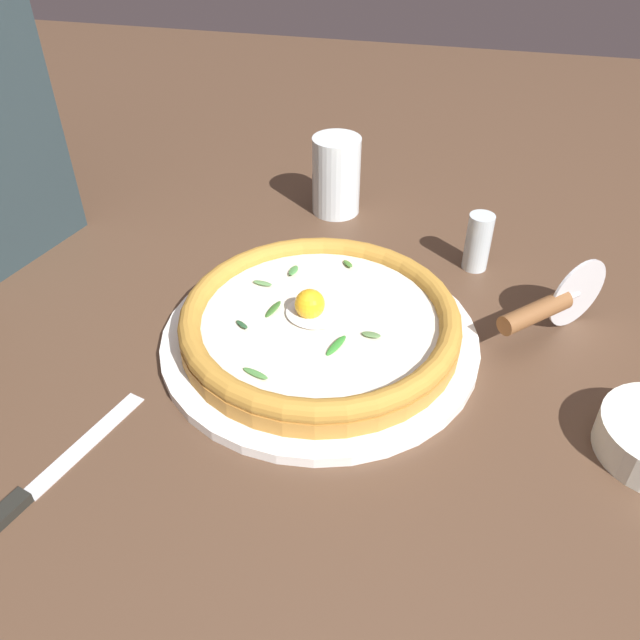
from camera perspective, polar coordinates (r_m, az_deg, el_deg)
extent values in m
cube|color=#513928|center=(0.71, -2.62, -3.98)|extent=(2.40, 2.40, 0.03)
cylinder|color=white|center=(0.71, 0.00, -1.64)|extent=(0.35, 0.35, 0.01)
cylinder|color=#B97E33|center=(0.70, 0.00, -0.68)|extent=(0.30, 0.30, 0.02)
torus|color=#B88231|center=(0.69, 0.00, 0.32)|extent=(0.30, 0.30, 0.02)
cylinder|color=silver|center=(0.69, 0.00, 0.06)|extent=(0.26, 0.26, 0.00)
ellipsoid|color=white|center=(0.69, -0.42, 0.69)|extent=(0.06, 0.06, 0.01)
sphere|color=yellow|center=(0.68, -0.92, 1.43)|extent=(0.03, 0.03, 0.03)
ellipsoid|color=#4E954A|center=(0.76, -2.36, 4.43)|extent=(0.01, 0.03, 0.01)
ellipsoid|color=#5A8C4E|center=(0.74, -5.12, 3.28)|extent=(0.02, 0.01, 0.00)
ellipsoid|color=#2C5B35|center=(0.68, -6.94, -0.38)|extent=(0.02, 0.02, 0.01)
ellipsoid|color=#3A6C2A|center=(0.70, -4.19, 0.96)|extent=(0.02, 0.03, 0.01)
ellipsoid|color=#4B8635|center=(0.77, 2.49, 5.02)|extent=(0.02, 0.02, 0.01)
ellipsoid|color=#307D2A|center=(0.65, 1.43, -2.28)|extent=(0.02, 0.03, 0.01)
ellipsoid|color=#60894E|center=(0.67, 4.56, -1.30)|extent=(0.02, 0.01, 0.01)
ellipsoid|color=#4F8F45|center=(0.62, -5.75, -4.72)|extent=(0.03, 0.02, 0.01)
cylinder|color=silver|center=(0.77, 21.86, 2.22)|extent=(0.06, 0.06, 0.08)
cylinder|color=silver|center=(0.76, 21.38, 2.00)|extent=(0.02, 0.02, 0.01)
cylinder|color=brown|center=(0.72, 18.54, 0.66)|extent=(0.08, 0.08, 0.02)
cube|color=silver|center=(0.65, -19.98, -10.14)|extent=(0.06, 0.14, 0.00)
cylinder|color=silver|center=(0.93, 1.45, 12.68)|extent=(0.07, 0.07, 0.11)
cylinder|color=#E4CD7A|center=(0.95, 1.41, 10.72)|extent=(0.06, 0.06, 0.04)
cylinder|color=silver|center=(0.84, 13.84, 6.74)|extent=(0.03, 0.03, 0.07)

